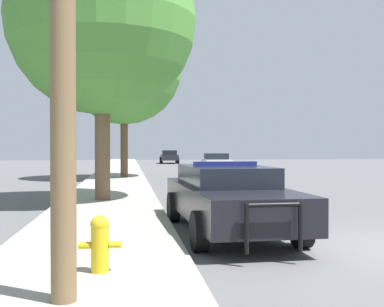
{
  "coord_description": "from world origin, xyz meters",
  "views": [
    {
      "loc": [
        -4.52,
        -7.75,
        1.77
      ],
      "look_at": [
        -1.79,
        12.66,
        1.46
      ],
      "focal_mm": 45.0,
      "sensor_mm": 36.0,
      "label": 1
    }
  ],
  "objects_px": {
    "fire_hydrant": "(100,242)",
    "tree_sidewalk_mid": "(124,67)",
    "tree_sidewalk_near": "(102,21)",
    "police_car": "(227,196)",
    "car_background_distant": "(169,156)",
    "traffic_light": "(126,102)",
    "car_background_oncoming": "(216,162)"
  },
  "relations": [
    {
      "from": "car_background_distant",
      "to": "tree_sidewalk_mid",
      "type": "relative_size",
      "value": 0.45
    },
    {
      "from": "car_background_distant",
      "to": "tree_sidewalk_near",
      "type": "bearing_deg",
      "value": -95.99
    },
    {
      "from": "car_background_oncoming",
      "to": "tree_sidewalk_near",
      "type": "bearing_deg",
      "value": 73.2
    },
    {
      "from": "police_car",
      "to": "fire_hydrant",
      "type": "distance_m",
      "value": 4.09
    },
    {
      "from": "police_car",
      "to": "car_background_oncoming",
      "type": "xyz_separation_m",
      "value": [
        4.2,
        23.93,
        -0.06
      ]
    },
    {
      "from": "car_background_oncoming",
      "to": "tree_sidewalk_mid",
      "type": "distance_m",
      "value": 11.39
    },
    {
      "from": "tree_sidewalk_mid",
      "to": "tree_sidewalk_near",
      "type": "xyz_separation_m",
      "value": [
        -0.58,
        -10.85,
        -0.4
      ]
    },
    {
      "from": "police_car",
      "to": "traffic_light",
      "type": "height_order",
      "value": "traffic_light"
    },
    {
      "from": "fire_hydrant",
      "to": "car_background_oncoming",
      "type": "distance_m",
      "value": 28.03
    },
    {
      "from": "car_background_distant",
      "to": "car_background_oncoming",
      "type": "xyz_separation_m",
      "value": [
        1.98,
        -16.06,
        -0.04
      ]
    },
    {
      "from": "car_background_oncoming",
      "to": "tree_sidewalk_near",
      "type": "distance_m",
      "value": 20.49
    },
    {
      "from": "fire_hydrant",
      "to": "car_background_oncoming",
      "type": "xyz_separation_m",
      "value": [
        6.59,
        27.24,
        0.16
      ]
    },
    {
      "from": "traffic_light",
      "to": "car_background_distant",
      "type": "bearing_deg",
      "value": 80.23
    },
    {
      "from": "traffic_light",
      "to": "car_background_oncoming",
      "type": "height_order",
      "value": "traffic_light"
    },
    {
      "from": "fire_hydrant",
      "to": "tree_sidewalk_mid",
      "type": "bearing_deg",
      "value": 89.5
    },
    {
      "from": "tree_sidewalk_mid",
      "to": "tree_sidewalk_near",
      "type": "relative_size",
      "value": 1.07
    },
    {
      "from": "car_background_oncoming",
      "to": "tree_sidewalk_near",
      "type": "height_order",
      "value": "tree_sidewalk_near"
    },
    {
      "from": "police_car",
      "to": "car_background_distant",
      "type": "distance_m",
      "value": 40.05
    },
    {
      "from": "car_background_oncoming",
      "to": "car_background_distant",
      "type": "bearing_deg",
      "value": -79.2
    },
    {
      "from": "police_car",
      "to": "fire_hydrant",
      "type": "xyz_separation_m",
      "value": [
        -2.39,
        -3.31,
        -0.22
      ]
    },
    {
      "from": "car_background_distant",
      "to": "fire_hydrant",
      "type": "bearing_deg",
      "value": -93.84
    },
    {
      "from": "fire_hydrant",
      "to": "traffic_light",
      "type": "height_order",
      "value": "traffic_light"
    },
    {
      "from": "car_background_oncoming",
      "to": "traffic_light",
      "type": "bearing_deg",
      "value": 58.97
    },
    {
      "from": "traffic_light",
      "to": "car_background_distant",
      "type": "height_order",
      "value": "traffic_light"
    },
    {
      "from": "traffic_light",
      "to": "tree_sidewalk_mid",
      "type": "distance_m",
      "value": 2.37
    },
    {
      "from": "tree_sidewalk_mid",
      "to": "fire_hydrant",
      "type": "bearing_deg",
      "value": -90.5
    },
    {
      "from": "traffic_light",
      "to": "tree_sidewalk_near",
      "type": "height_order",
      "value": "tree_sidewalk_near"
    },
    {
      "from": "car_background_distant",
      "to": "car_background_oncoming",
      "type": "height_order",
      "value": "car_background_distant"
    },
    {
      "from": "police_car",
      "to": "fire_hydrant",
      "type": "relative_size",
      "value": 7.39
    },
    {
      "from": "car_background_distant",
      "to": "car_background_oncoming",
      "type": "bearing_deg",
      "value": -80.74
    },
    {
      "from": "police_car",
      "to": "car_background_oncoming",
      "type": "bearing_deg",
      "value": -102.29
    },
    {
      "from": "fire_hydrant",
      "to": "tree_sidewalk_mid",
      "type": "height_order",
      "value": "tree_sidewalk_mid"
    }
  ]
}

